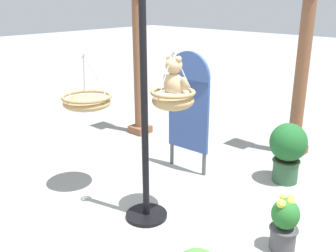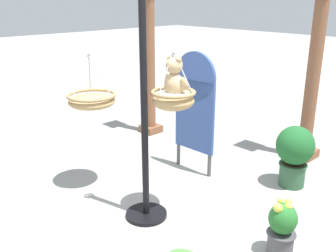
{
  "view_description": "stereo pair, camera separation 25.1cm",
  "coord_description": "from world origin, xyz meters",
  "px_view_note": "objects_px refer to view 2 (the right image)",
  "views": [
    {
      "loc": [
        2.44,
        -2.61,
        2.24
      ],
      "look_at": [
        0.01,
        0.04,
        1.01
      ],
      "focal_mm": 40.75,
      "sensor_mm": 36.0,
      "label": 1
    },
    {
      "loc": [
        2.62,
        -2.44,
        2.24
      ],
      "look_at": [
        0.01,
        0.04,
        1.01
      ],
      "focal_mm": 40.75,
      "sensor_mm": 36.0,
      "label": 2
    }
  ],
  "objects_px": {
    "display_pole_central": "(145,148)",
    "hanging_basket_left_high": "(92,100)",
    "potted_plant_tall_leafy": "(282,228)",
    "greenhouse_pillar_left": "(313,73)",
    "teddy_bear": "(175,80)",
    "hanging_basket_with_teddy": "(173,99)",
    "potted_plant_bushy_green": "(294,152)",
    "display_sign_board": "(195,103)",
    "greenhouse_pillar_right": "(150,62)"
  },
  "relations": [
    {
      "from": "display_pole_central",
      "to": "hanging_basket_left_high",
      "type": "height_order",
      "value": "display_pole_central"
    },
    {
      "from": "potted_plant_tall_leafy",
      "to": "greenhouse_pillar_left",
      "type": "bearing_deg",
      "value": 112.97
    },
    {
      "from": "teddy_bear",
      "to": "potted_plant_tall_leafy",
      "type": "height_order",
      "value": "teddy_bear"
    },
    {
      "from": "hanging_basket_with_teddy",
      "to": "potted_plant_bushy_green",
      "type": "height_order",
      "value": "hanging_basket_with_teddy"
    },
    {
      "from": "hanging_basket_with_teddy",
      "to": "teddy_bear",
      "type": "bearing_deg",
      "value": 90.0
    },
    {
      "from": "potted_plant_tall_leafy",
      "to": "display_sign_board",
      "type": "distance_m",
      "value": 2.02
    },
    {
      "from": "display_pole_central",
      "to": "hanging_basket_left_high",
      "type": "xyz_separation_m",
      "value": [
        -0.95,
        0.01,
        0.32
      ]
    },
    {
      "from": "greenhouse_pillar_right",
      "to": "potted_plant_tall_leafy",
      "type": "bearing_deg",
      "value": -21.74
    },
    {
      "from": "potted_plant_bushy_green",
      "to": "hanging_basket_with_teddy",
      "type": "bearing_deg",
      "value": -110.04
    },
    {
      "from": "greenhouse_pillar_right",
      "to": "potted_plant_bushy_green",
      "type": "distance_m",
      "value": 2.8
    },
    {
      "from": "display_pole_central",
      "to": "display_sign_board",
      "type": "height_order",
      "value": "display_pole_central"
    },
    {
      "from": "hanging_basket_with_teddy",
      "to": "greenhouse_pillar_left",
      "type": "relative_size",
      "value": 0.23
    },
    {
      "from": "hanging_basket_left_high",
      "to": "display_sign_board",
      "type": "distance_m",
      "value": 1.32
    },
    {
      "from": "greenhouse_pillar_right",
      "to": "hanging_basket_left_high",
      "type": "bearing_deg",
      "value": -59.95
    },
    {
      "from": "potted_plant_bushy_green",
      "to": "teddy_bear",
      "type": "bearing_deg",
      "value": -110.31
    },
    {
      "from": "hanging_basket_with_teddy",
      "to": "potted_plant_tall_leafy",
      "type": "height_order",
      "value": "hanging_basket_with_teddy"
    },
    {
      "from": "greenhouse_pillar_left",
      "to": "greenhouse_pillar_right",
      "type": "xyz_separation_m",
      "value": [
        -2.35,
        -0.92,
        -0.03
      ]
    },
    {
      "from": "hanging_basket_left_high",
      "to": "display_pole_central",
      "type": "bearing_deg",
      "value": -0.43
    },
    {
      "from": "greenhouse_pillar_left",
      "to": "display_sign_board",
      "type": "relative_size",
      "value": 1.61
    },
    {
      "from": "display_pole_central",
      "to": "greenhouse_pillar_left",
      "type": "bearing_deg",
      "value": 82.2
    },
    {
      "from": "teddy_bear",
      "to": "greenhouse_pillar_left",
      "type": "distance_m",
      "value": 2.46
    },
    {
      "from": "potted_plant_tall_leafy",
      "to": "greenhouse_pillar_right",
      "type": "bearing_deg",
      "value": 158.26
    },
    {
      "from": "greenhouse_pillar_left",
      "to": "potted_plant_tall_leafy",
      "type": "xyz_separation_m",
      "value": [
        0.95,
        -2.24,
        -0.97
      ]
    },
    {
      "from": "hanging_basket_left_high",
      "to": "potted_plant_bushy_green",
      "type": "bearing_deg",
      "value": 46.83
    },
    {
      "from": "teddy_bear",
      "to": "potted_plant_bushy_green",
      "type": "height_order",
      "value": "teddy_bear"
    },
    {
      "from": "hanging_basket_with_teddy",
      "to": "potted_plant_bushy_green",
      "type": "distance_m",
      "value": 1.83
    },
    {
      "from": "hanging_basket_left_high",
      "to": "potted_plant_bushy_green",
      "type": "relative_size",
      "value": 0.84
    },
    {
      "from": "greenhouse_pillar_right",
      "to": "hanging_basket_with_teddy",
      "type": "bearing_deg",
      "value": -35.86
    },
    {
      "from": "greenhouse_pillar_left",
      "to": "display_sign_board",
      "type": "bearing_deg",
      "value": -118.3
    },
    {
      "from": "hanging_basket_left_high",
      "to": "greenhouse_pillar_right",
      "type": "bearing_deg",
      "value": 120.05
    },
    {
      "from": "teddy_bear",
      "to": "display_sign_board",
      "type": "height_order",
      "value": "teddy_bear"
    },
    {
      "from": "hanging_basket_with_teddy",
      "to": "hanging_basket_left_high",
      "type": "distance_m",
      "value": 1.14
    },
    {
      "from": "display_pole_central",
      "to": "greenhouse_pillar_left",
      "type": "relative_size",
      "value": 0.97
    },
    {
      "from": "display_pole_central",
      "to": "teddy_bear",
      "type": "height_order",
      "value": "display_pole_central"
    },
    {
      "from": "display_sign_board",
      "to": "teddy_bear",
      "type": "bearing_deg",
      "value": -57.89
    },
    {
      "from": "teddy_bear",
      "to": "greenhouse_pillar_left",
      "type": "xyz_separation_m",
      "value": [
        0.22,
        2.44,
        -0.23
      ]
    },
    {
      "from": "hanging_basket_with_teddy",
      "to": "potted_plant_tall_leafy",
      "type": "bearing_deg",
      "value": 10.78
    },
    {
      "from": "hanging_basket_with_teddy",
      "to": "greenhouse_pillar_left",
      "type": "xyz_separation_m",
      "value": [
        0.22,
        2.47,
        -0.04
      ]
    },
    {
      "from": "display_sign_board",
      "to": "potted_plant_bushy_green",
      "type": "bearing_deg",
      "value": 26.18
    },
    {
      "from": "hanging_basket_left_high",
      "to": "greenhouse_pillar_left",
      "type": "relative_size",
      "value": 0.25
    },
    {
      "from": "hanging_basket_with_teddy",
      "to": "display_sign_board",
      "type": "xyz_separation_m",
      "value": [
        -0.59,
        0.96,
        -0.34
      ]
    },
    {
      "from": "potted_plant_tall_leafy",
      "to": "potted_plant_bushy_green",
      "type": "distance_m",
      "value": 1.45
    },
    {
      "from": "teddy_bear",
      "to": "potted_plant_tall_leafy",
      "type": "distance_m",
      "value": 1.69
    },
    {
      "from": "teddy_bear",
      "to": "display_sign_board",
      "type": "distance_m",
      "value": 1.22
    },
    {
      "from": "teddy_bear",
      "to": "hanging_basket_left_high",
      "type": "bearing_deg",
      "value": -166.48
    },
    {
      "from": "hanging_basket_with_teddy",
      "to": "greenhouse_pillar_right",
      "type": "xyz_separation_m",
      "value": [
        -2.13,
        1.54,
        -0.07
      ]
    },
    {
      "from": "teddy_bear",
      "to": "potted_plant_tall_leafy",
      "type": "xyz_separation_m",
      "value": [
        1.17,
        0.2,
        -1.2
      ]
    },
    {
      "from": "greenhouse_pillar_right",
      "to": "potted_plant_bushy_green",
      "type": "xyz_separation_m",
      "value": [
        2.69,
        -0.02,
        -0.77
      ]
    },
    {
      "from": "potted_plant_tall_leafy",
      "to": "potted_plant_bushy_green",
      "type": "relative_size",
      "value": 0.71
    },
    {
      "from": "greenhouse_pillar_left",
      "to": "potted_plant_bushy_green",
      "type": "distance_m",
      "value": 1.28
    }
  ]
}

